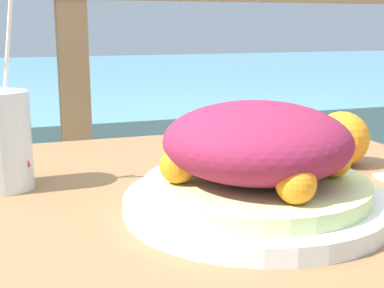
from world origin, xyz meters
The scene contains 5 objects.
railing_fence centered at (0.00, 0.75, 0.80)m, with size 2.80×0.08×1.07m.
sea_backdrop centered at (0.00, 3.25, 0.29)m, with size 12.00×4.00×0.58m.
salad_plate centered at (0.10, -0.06, 0.77)m, with size 0.30×0.30×0.13m.
drink_glass centered at (-0.17, 0.12, 0.78)m, with size 0.08×0.08×0.24m.
orange_near_basket centered at (0.31, 0.08, 0.76)m, with size 0.08×0.08×0.08m.
Camera 1 is at (-0.15, -0.59, 0.92)m, focal length 50.00 mm.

